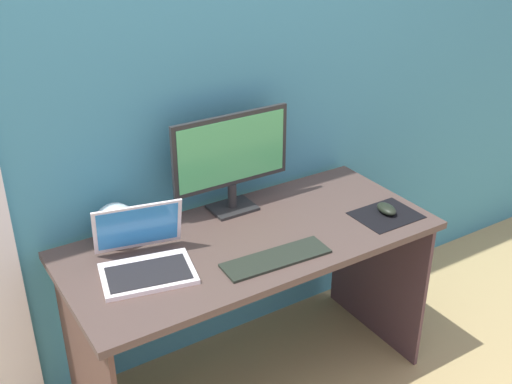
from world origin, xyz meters
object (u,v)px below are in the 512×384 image
object	(u,v)px
laptop	(144,257)
mouse	(387,209)
keyboard_external	(276,258)
monitor	(232,157)
fishbowl	(116,224)

from	to	relation	value
laptop	mouse	size ratio (longest dim) A/B	3.65
keyboard_external	mouse	world-z (taller)	mouse
monitor	laptop	size ratio (longest dim) A/B	1.38
fishbowl	keyboard_external	size ratio (longest dim) A/B	0.40
monitor	laptop	bearing A→B (deg)	-155.77
laptop	fishbowl	bearing A→B (deg)	94.13
mouse	fishbowl	bearing A→B (deg)	166.73
monitor	mouse	size ratio (longest dim) A/B	5.04
monitor	fishbowl	world-z (taller)	monitor
laptop	keyboard_external	size ratio (longest dim) A/B	0.92
monitor	keyboard_external	distance (m)	0.47
monitor	keyboard_external	world-z (taller)	monitor
fishbowl	keyboard_external	xyz separation A→B (m)	(0.43, -0.41, -0.07)
mouse	monitor	bearing A→B (deg)	151.43
fishbowl	mouse	bearing A→B (deg)	-20.37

